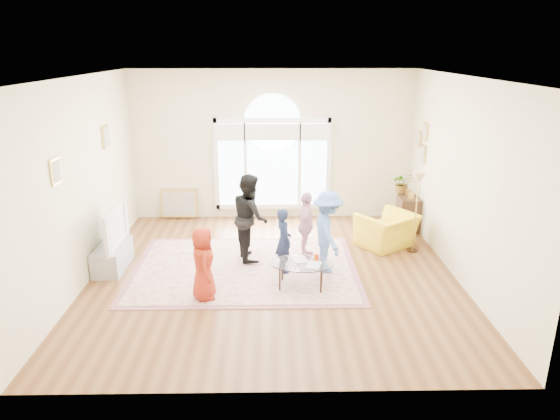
{
  "coord_description": "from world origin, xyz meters",
  "views": [
    {
      "loc": [
        -0.03,
        -7.59,
        3.62
      ],
      "look_at": [
        0.11,
        0.3,
        1.03
      ],
      "focal_mm": 32.0,
      "sensor_mm": 36.0,
      "label": 1
    }
  ],
  "objects_px": {
    "television": "(110,227)",
    "armchair": "(387,230)",
    "area_rug": "(245,268)",
    "tv_console": "(113,257)",
    "coffee_table": "(301,264)"
  },
  "relations": [
    {
      "from": "coffee_table",
      "to": "armchair",
      "type": "relative_size",
      "value": 1.09
    },
    {
      "from": "tv_console",
      "to": "coffee_table",
      "type": "bearing_deg",
      "value": -13.86
    },
    {
      "from": "area_rug",
      "to": "tv_console",
      "type": "relative_size",
      "value": 3.6
    },
    {
      "from": "tv_console",
      "to": "coffee_table",
      "type": "height_order",
      "value": "coffee_table"
    },
    {
      "from": "tv_console",
      "to": "coffee_table",
      "type": "xyz_separation_m",
      "value": [
        3.18,
        -0.79,
        0.19
      ]
    },
    {
      "from": "television",
      "to": "armchair",
      "type": "xyz_separation_m",
      "value": [
        4.89,
        0.91,
        -0.44
      ]
    },
    {
      "from": "tv_console",
      "to": "armchair",
      "type": "relative_size",
      "value": 1.02
    },
    {
      "from": "television",
      "to": "armchair",
      "type": "height_order",
      "value": "television"
    },
    {
      "from": "tv_console",
      "to": "coffee_table",
      "type": "distance_m",
      "value": 3.28
    },
    {
      "from": "area_rug",
      "to": "coffee_table",
      "type": "distance_m",
      "value": 1.22
    },
    {
      "from": "tv_console",
      "to": "television",
      "type": "xyz_separation_m",
      "value": [
        0.01,
        0.0,
        0.55
      ]
    },
    {
      "from": "tv_console",
      "to": "armchair",
      "type": "xyz_separation_m",
      "value": [
        4.9,
        0.91,
        0.11
      ]
    },
    {
      "from": "tv_console",
      "to": "armchair",
      "type": "distance_m",
      "value": 4.99
    },
    {
      "from": "area_rug",
      "to": "coffee_table",
      "type": "relative_size",
      "value": 3.36
    },
    {
      "from": "area_rug",
      "to": "armchair",
      "type": "height_order",
      "value": "armchair"
    }
  ]
}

